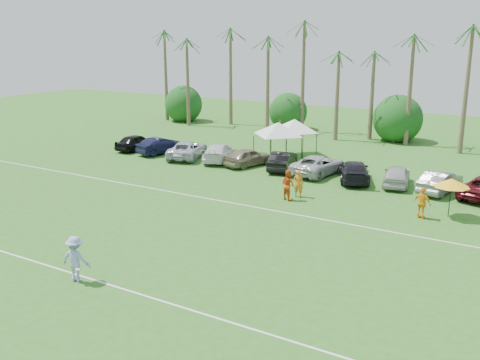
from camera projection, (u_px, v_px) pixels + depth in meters
The scene contains 30 objects.
ground at pixel (4, 281), 22.27m from camera, with size 120.00×120.00×0.00m, color #2C641E.
field_lines at pixel (133, 224), 28.92m from camera, with size 80.00×12.10×0.01m.
palm_tree_0 at pixel (159, 56), 62.66m from camera, with size 2.40×2.40×8.90m.
palm_tree_1 at pixel (194, 49), 59.98m from camera, with size 2.40×2.40×9.90m.
palm_tree_2 at pixel (232, 42), 57.30m from camera, with size 2.40×2.40×10.90m.
palm_tree_3 at pixel (265, 33), 55.11m from camera, with size 2.40×2.40×11.90m.
palm_tree_4 at pixel (300, 60), 53.83m from camera, with size 2.40×2.40×8.90m.
palm_tree_5 at pixel (338, 52), 51.64m from camera, with size 2.40×2.40×9.90m.
palm_tree_6 at pixel (379, 43), 49.45m from camera, with size 2.40×2.40×10.90m.
palm_tree_7 at pixel (424, 33), 47.27m from camera, with size 2.40×2.40×11.90m.
bush_tree_0 at pixel (186, 105), 63.52m from camera, with size 4.00×4.00×4.00m.
bush_tree_1 at pixel (285, 113), 57.14m from camera, with size 4.00×4.00×4.00m.
bush_tree_2 at pixel (397, 122), 51.25m from camera, with size 4.00×4.00×4.00m.
sideline_player_a at pixel (298, 183), 33.66m from camera, with size 0.64×0.42×1.75m, color orange.
sideline_player_b at pixel (288, 185), 33.06m from camera, with size 0.92×0.72×1.90m, color #CD4C16.
sideline_player_c at pixel (422, 203), 29.68m from camera, with size 1.05×0.44×1.78m, color orange.
canopy_tent_left at pixel (278, 122), 43.01m from camera, with size 4.48×4.48×3.63m.
canopy_tent_right at pixel (295, 119), 44.73m from camera, with size 4.45×4.45×3.60m.
market_umbrella at pixel (452, 183), 29.60m from camera, with size 2.01×2.01×2.24m.
frisbee_player at pixel (76, 259), 22.06m from camera, with size 1.41×1.01×1.97m.
parked_car_0 at pixel (136, 142), 47.42m from camera, with size 1.68×4.17×1.42m, color black.
parked_car_1 at pixel (161, 146), 45.92m from camera, with size 1.50×4.31×1.42m, color black.
parked_car_2 at pixel (187, 149), 44.40m from camera, with size 2.36×5.11×1.42m, color silver.
parked_car_3 at pixel (219, 152), 43.34m from camera, with size 1.99×4.89×1.42m, color white.
parked_car_4 at pixel (248, 157), 41.71m from camera, with size 1.68×4.17×1.42m, color gray.
parked_car_5 at pixel (283, 161), 40.49m from camera, with size 1.50×4.31×1.42m, color black.
parked_car_6 at pixel (318, 165), 39.14m from camera, with size 2.36×5.11×1.42m, color #BABCBE.
parked_car_7 at pixel (354, 171), 37.39m from camera, with size 1.99×4.89×1.42m, color black.
parked_car_8 at pixel (397, 175), 36.25m from camera, with size 1.68×4.17×1.42m, color #B8B8B8.
parked_car_9 at pixel (440, 182), 34.68m from camera, with size 1.50×4.31×1.42m, color slate.
Camera 1 is at (18.85, -12.53, 9.94)m, focal length 40.00 mm.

